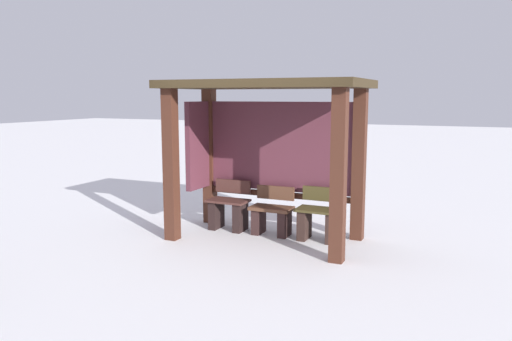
% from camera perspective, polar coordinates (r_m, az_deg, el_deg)
% --- Properties ---
extents(ground_plane, '(60.00, 60.00, 0.00)m').
position_cam_1_polar(ground_plane, '(7.18, 1.01, -7.80)').
color(ground_plane, white).
extents(bus_shelter, '(2.76, 1.46, 2.23)m').
position_cam_1_polar(bus_shelter, '(7.07, 0.95, 5.23)').
color(bus_shelter, '#422217').
rests_on(bus_shelter, ground).
extents(bench_left_inside, '(0.61, 0.37, 0.74)m').
position_cam_1_polar(bench_left_inside, '(7.63, -3.13, -4.53)').
color(bench_left_inside, '#482924').
rests_on(bench_left_inside, ground).
extents(bench_center_inside, '(0.61, 0.34, 0.70)m').
position_cam_1_polar(bench_center_inside, '(7.34, 1.83, -5.14)').
color(bench_center_inside, brown).
rests_on(bench_center_inside, ground).
extents(bench_right_inside, '(0.61, 0.39, 0.74)m').
position_cam_1_polar(bench_right_inside, '(7.11, 7.16, -5.60)').
color(bench_right_inside, '#433A1C').
rests_on(bench_right_inside, ground).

